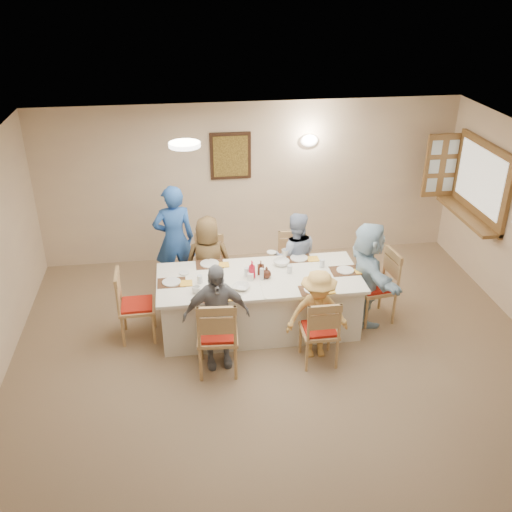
{
  "coord_description": "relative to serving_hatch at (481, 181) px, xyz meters",
  "views": [
    {
      "loc": [
        -1.07,
        -4.83,
        4.3
      ],
      "look_at": [
        -0.2,
        1.4,
        1.05
      ],
      "focal_mm": 40.0,
      "sensor_mm": 36.0,
      "label": 1
    }
  ],
  "objects": [
    {
      "name": "ground",
      "position": [
        -3.21,
        -2.4,
        -1.5
      ],
      "size": [
        7.0,
        7.0,
        0.0
      ],
      "primitive_type": "plane",
      "color": "#846849"
    },
    {
      "name": "room_walls",
      "position": [
        -3.21,
        -2.4,
        0.01
      ],
      "size": [
        7.0,
        7.0,
        7.0
      ],
      "color": "beige",
      "rests_on": "ground"
    },
    {
      "name": "wall_picture",
      "position": [
        -3.51,
        1.06,
        0.2
      ],
      "size": [
        0.62,
        0.05,
        0.72
      ],
      "color": "#331D12",
      "rests_on": "room_walls"
    },
    {
      "name": "wall_sconce",
      "position": [
        -2.31,
        1.04,
        0.4
      ],
      "size": [
        0.26,
        0.09,
        0.18
      ],
      "primitive_type": "ellipsoid",
      "color": "white",
      "rests_on": "room_walls"
    },
    {
      "name": "ceiling_light",
      "position": [
        -4.21,
        -0.9,
        0.97
      ],
      "size": [
        0.36,
        0.36,
        0.05
      ],
      "primitive_type": "cylinder",
      "color": "white",
      "rests_on": "room_walls"
    },
    {
      "name": "serving_hatch",
      "position": [
        0.0,
        0.0,
        0.0
      ],
      "size": [
        0.06,
        1.5,
        1.15
      ],
      "primitive_type": "cube",
      "color": "brown",
      "rests_on": "room_walls"
    },
    {
      "name": "hatch_sill",
      "position": [
        -0.12,
        0.0,
        -0.53
      ],
      "size": [
        0.3,
        1.5,
        0.05
      ],
      "primitive_type": "cube",
      "color": "brown",
      "rests_on": "room_walls"
    },
    {
      "name": "shutter_door",
      "position": [
        -0.26,
        0.76,
        0.0
      ],
      "size": [
        0.55,
        0.04,
        1.0
      ],
      "primitive_type": "cube",
      "color": "brown",
      "rests_on": "room_walls"
    },
    {
      "name": "dining_table",
      "position": [
        -3.37,
        -1.02,
        -1.12
      ],
      "size": [
        2.57,
        1.09,
        0.76
      ],
      "primitive_type": "cube",
      "color": "white",
      "rests_on": "ground"
    },
    {
      "name": "chair_back_left",
      "position": [
        -3.97,
        -0.22,
        -1.03
      ],
      "size": [
        0.52,
        0.52,
        0.94
      ],
      "primitive_type": null,
      "rotation": [
        0.0,
        0.0,
        -0.17
      ],
      "color": "tan",
      "rests_on": "ground"
    },
    {
      "name": "chair_back_right",
      "position": [
        -2.77,
        -0.22,
        -1.04
      ],
      "size": [
        0.47,
        0.47,
        0.91
      ],
      "primitive_type": null,
      "rotation": [
        0.0,
        0.0,
        -0.08
      ],
      "color": "tan",
      "rests_on": "ground"
    },
    {
      "name": "chair_front_left",
      "position": [
        -3.97,
        -1.82,
        -0.99
      ],
      "size": [
        0.52,
        0.52,
        1.01
      ],
      "primitive_type": null,
      "rotation": [
        0.0,
        0.0,
        3.07
      ],
      "color": "tan",
      "rests_on": "ground"
    },
    {
      "name": "chair_front_right",
      "position": [
        -2.77,
        -1.82,
        -1.04
      ],
      "size": [
        0.44,
        0.44,
        0.91
      ],
      "primitive_type": null,
      "rotation": [
        0.0,
        0.0,
        3.14
      ],
      "color": "tan",
      "rests_on": "ground"
    },
    {
      "name": "chair_left_end",
      "position": [
        -4.92,
        -1.02,
        -1.02
      ],
      "size": [
        0.47,
        0.47,
        0.96
      ],
      "primitive_type": null,
      "rotation": [
        0.0,
        0.0,
        1.59
      ],
      "color": "tan",
      "rests_on": "ground"
    },
    {
      "name": "chair_right_end",
      "position": [
        -1.82,
        -1.02,
        -1.0
      ],
      "size": [
        0.54,
        0.54,
        1.0
      ],
      "primitive_type": null,
      "rotation": [
        0.0,
        0.0,
        -1.44
      ],
      "color": "tan",
      "rests_on": "ground"
    },
    {
      "name": "diner_back_left",
      "position": [
        -3.97,
        -0.34,
        -0.84
      ],
      "size": [
        0.69,
        0.49,
        1.31
      ],
      "primitive_type": "imported",
      "rotation": [
        0.0,
        0.0,
        3.09
      ],
      "color": "brown",
      "rests_on": "ground"
    },
    {
      "name": "diner_back_right",
      "position": [
        -2.77,
        -0.34,
        -0.85
      ],
      "size": [
        0.75,
        0.65,
        1.31
      ],
      "primitive_type": "imported",
      "rotation": [
        0.0,
        0.0,
        3.02
      ],
      "color": "#97A6C8",
      "rests_on": "ground"
    },
    {
      "name": "diner_front_left",
      "position": [
        -3.97,
        -1.7,
        -0.83
      ],
      "size": [
        0.82,
        0.41,
        1.33
      ],
      "primitive_type": "imported",
      "rotation": [
        0.0,
        0.0,
        0.06
      ],
      "color": "gray",
      "rests_on": "ground"
    },
    {
      "name": "diner_front_right",
      "position": [
        -2.77,
        -1.7,
        -0.92
      ],
      "size": [
        0.78,
        0.48,
        1.16
      ],
      "primitive_type": "imported",
      "rotation": [
        0.0,
        0.0,
        -0.03
      ],
      "color": "#ECB35A",
      "rests_on": "ground"
    },
    {
      "name": "diner_right_end",
      "position": [
        -1.95,
        -1.02,
        -0.79
      ],
      "size": [
        1.37,
        0.59,
        1.41
      ],
      "primitive_type": "imported",
      "rotation": [
        0.0,
        0.0,
        1.64
      ],
      "color": "#BBDEF5",
      "rests_on": "ground"
    },
    {
      "name": "caregiver",
      "position": [
        -4.42,
        0.13,
        -0.69
      ],
      "size": [
        0.71,
        0.57,
        1.61
      ],
      "primitive_type": "imported",
      "rotation": [
        0.0,
        0.0,
        3.3
      ],
      "color": "blue",
      "rests_on": "ground"
    },
    {
      "name": "placemat_fl",
      "position": [
        -3.97,
        -1.44,
        -0.74
      ],
      "size": [
        0.32,
        0.24,
        0.01
      ],
      "primitive_type": "cube",
      "color": "#472B19",
      "rests_on": "dining_table"
    },
    {
      "name": "plate_fl",
      "position": [
        -3.97,
        -1.44,
        -0.73
      ],
      "size": [
        0.24,
        0.24,
        0.01
      ],
      "primitive_type": "cylinder",
      "color": "white",
      "rests_on": "dining_table"
    },
    {
      "name": "napkin_fl",
      "position": [
        -3.79,
        -1.49,
        -0.73
      ],
      "size": [
        0.14,
        0.14,
        0.01
      ],
      "primitive_type": "cube",
      "color": "yellow",
      "rests_on": "dining_table"
    },
    {
      "name": "placemat_fr",
      "position": [
        -2.77,
        -1.44,
        -0.74
      ],
      "size": [
        0.33,
        0.25,
        0.01
      ],
      "primitive_type": "cube",
      "color": "#472B19",
      "rests_on": "dining_table"
    },
    {
      "name": "plate_fr",
      "position": [
        -2.77,
        -1.44,
        -0.73
      ],
      "size": [
        0.22,
        0.22,
        0.01
      ],
      "primitive_type": "cylinder",
      "color": "white",
      "rests_on": "dining_table"
    },
    {
      "name": "napkin_fr",
      "position": [
        -2.59,
        -1.49,
        -0.73
      ],
      "size": [
        0.15,
        0.15,
        0.01
      ],
      "primitive_type": "cube",
      "color": "yellow",
      "rests_on": "dining_table"
    },
    {
      "name": "placemat_bl",
      "position": [
        -3.97,
        -0.6,
        -0.74
      ],
      "size": [
        0.36,
        0.27,
        0.01
      ],
      "primitive_type": "cube",
      "color": "#472B19",
      "rests_on": "dining_table"
    },
    {
      "name": "plate_bl",
      "position": [
        -3.97,
        -0.6,
        -0.73
      ],
      "size": [
        0.25,
        0.25,
        0.02
      ],
      "primitive_type": "cylinder",
      "color": "white",
      "rests_on": "dining_table"
    },
    {
      "name": "napkin_bl",
      "position": [
        -3.79,
        -0.65,
        -0.73
      ],
      "size": [
        0.14,
        0.14,
        0.01
      ],
      "primitive_type": "cube",
      "color": "yellow",
      "rests_on": "dining_table"
    },
    {
      "name": "placemat_br",
      "position": [
        -2.77,
        -0.6,
        -0.74
      ],
      "size": [
        0.32,
        0.24,
        0.01
      ],
      "primitive_type": "cube",
      "color": "#472B19",
      "rests_on": "dining_table"
    },
    {
      "name": "plate_br",
      "position": [
        -2.77,
        -0.6,
        -0.73
      ],
      "size": [
        0.23,
        0.23,
        0.01
      ],
      "primitive_type": "cylinder",
      "color": "white",
      "rests_on": "dining_table"
    },
    {
      "name": "napkin_br",
      "position": [
        -2.59,
        -0.65,
        -0.73
      ],
      "size": [
        0.15,
        0.15,
        0.01
      ],
      "primitive_type": "cube",
      "color": "yellow",
      "rests_on": "dining_table"
    },
    {
      "name": "placemat_le",
      "position": [
        -4.47,
        -1.02,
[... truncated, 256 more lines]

